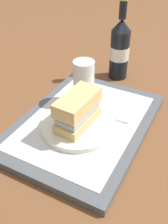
% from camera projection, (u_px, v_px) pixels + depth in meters
% --- Properties ---
extents(ground_plane, '(3.00, 3.00, 0.00)m').
position_uv_depth(ground_plane, '(84.00, 127.00, 0.72)').
color(ground_plane, brown).
extents(tray, '(0.44, 0.32, 0.02)m').
position_uv_depth(tray, '(84.00, 124.00, 0.71)').
color(tray, '#4C5156').
rests_on(tray, ground_plane).
extents(placemat, '(0.38, 0.27, 0.00)m').
position_uv_depth(placemat, '(84.00, 121.00, 0.71)').
color(placemat, silver).
rests_on(placemat, tray).
extents(plate, '(0.19, 0.19, 0.01)m').
position_uv_depth(plate, '(78.00, 126.00, 0.68)').
color(plate, silver).
rests_on(plate, placemat).
extents(sandwich, '(0.14, 0.07, 0.08)m').
position_uv_depth(sandwich, '(79.00, 109.00, 0.65)').
color(sandwich, tan).
rests_on(sandwich, plate).
extents(beer_glass, '(0.06, 0.06, 0.12)m').
position_uv_depth(beer_glass, '(84.00, 80.00, 0.75)').
color(beer_glass, silver).
rests_on(beer_glass, placemat).
extents(napkin_folded, '(0.09, 0.07, 0.01)m').
position_uv_depth(napkin_folded, '(122.00, 111.00, 0.74)').
color(napkin_folded, white).
rests_on(napkin_folded, placemat).
extents(beer_bottle, '(0.07, 0.07, 0.27)m').
position_uv_depth(beer_bottle, '(120.00, 49.00, 0.88)').
color(beer_bottle, black).
rests_on(beer_bottle, ground_plane).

